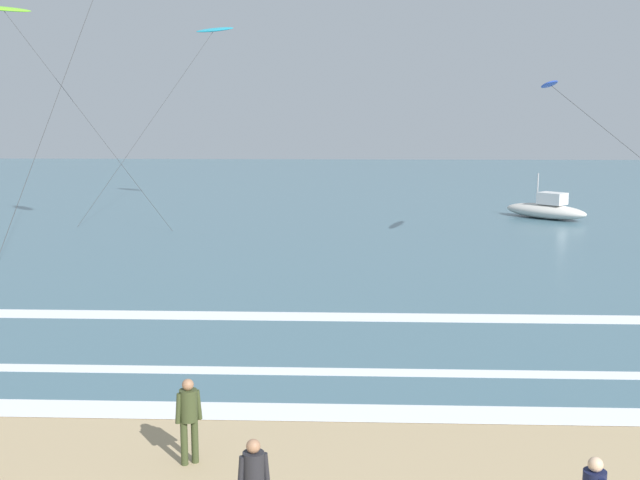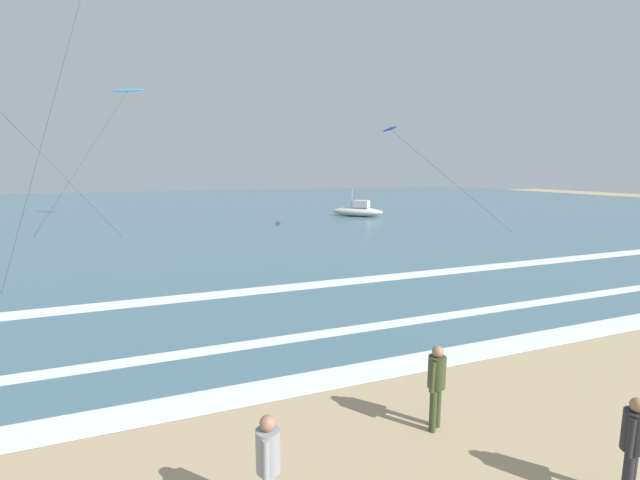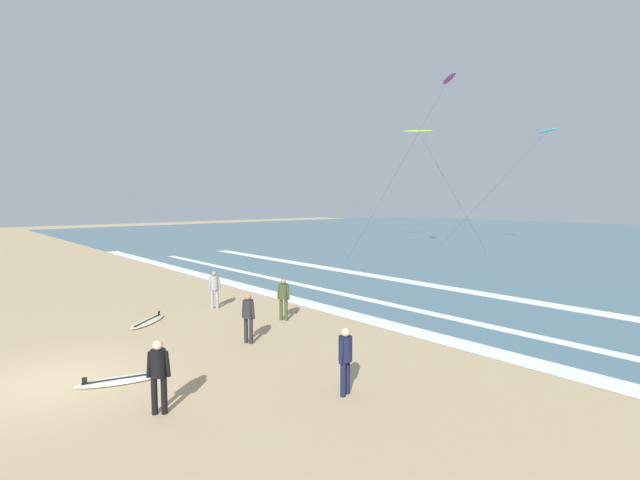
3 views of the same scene
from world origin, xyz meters
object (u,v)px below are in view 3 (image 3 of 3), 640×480
surfer_mid_group (283,295)px  surfboard_near_water (148,321)px  surfer_left_far (158,370)px  surfer_left_near (214,286)px  kite_magenta_high_right (448,80)px  surfer_right_near (345,355)px  kite_lime_mid_center (418,132)px  surfboard_left_pile (121,380)px  kite_cyan_low_near (547,131)px  surfer_background_far (248,314)px

surfer_mid_group → surfboard_near_water: (-3.08, -3.99, -0.91)m
surfer_left_far → surfer_left_near: bearing=144.7°
kite_magenta_high_right → surfboard_near_water: bearing=-80.7°
surfer_right_near → kite_lime_mid_center: 41.64m
surfer_right_near → surfboard_near_water: 9.45m
surfboard_left_pile → surfboard_near_water: same height
surfer_left_far → kite_magenta_high_right: (-11.65, 28.38, 13.10)m
kite_cyan_low_near → kite_lime_mid_center: kite_lime_mid_center is taller
surfer_left_far → surfer_mid_group: bearing=123.6°
surfer_mid_group → kite_magenta_high_right: kite_magenta_high_right is taller
kite_magenta_high_right → kite_lime_mid_center: kite_magenta_high_right is taller
surfer_background_far → surfer_right_near: bearing=-4.8°
surfer_left_far → surfer_right_near: size_ratio=1.00×
surfer_left_far → surfer_background_far: size_ratio=1.00×
surfer_background_far → kite_magenta_high_right: size_ratio=0.11×
surfer_mid_group → surfboard_near_water: bearing=-127.6°
surfer_mid_group → kite_cyan_low_near: 39.19m
surfer_mid_group → surfboard_left_pile: bearing=-72.9°
surfboard_left_pile → kite_lime_mid_center: size_ratio=0.18×
surfboard_near_water → kite_magenta_high_right: 29.71m
surfer_left_near → kite_magenta_high_right: 26.69m
surfer_right_near → kite_lime_mid_center: kite_lime_mid_center is taller
surfer_right_near → surfboard_near_water: (-9.34, -1.10, -0.91)m
surfer_left_near → surfboard_near_water: bearing=-83.9°
surfer_background_far → surfer_left_near: bearing=163.6°
surfer_left_near → surfboard_left_pile: surfer_left_near is taller
surfer_mid_group → kite_lime_mid_center: (-16.37, 30.29, 10.93)m
kite_cyan_low_near → surfer_mid_group: bearing=-81.0°
surfboard_near_water → surfer_right_near: bearing=6.7°
surfer_background_far → kite_magenta_high_right: kite_magenta_high_right is taller
surfer_mid_group → kite_cyan_low_near: (-5.90, 37.30, 10.49)m
surfer_left_far → surfer_right_near: bearing=61.9°
surfer_right_near → surfer_left_far: bearing=-118.1°
surfer_left_far → surfboard_near_water: size_ratio=0.80×
surfer_left_near → surfer_mid_group: size_ratio=1.00×
surfer_mid_group → surfboard_left_pile: size_ratio=0.73×
surfer_left_far → surfboard_near_water: surfer_left_far is taller
surfer_left_near → surfboard_near_water: surfer_left_near is taller
surfer_background_far → surfboard_left_pile: (0.53, -4.07, -0.91)m
surfer_right_near → kite_lime_mid_center: bearing=124.3°
surfboard_left_pile → surfer_mid_group: bearing=107.1°
kite_cyan_low_near → kite_lime_mid_center: size_ratio=0.96×
kite_magenta_high_right → surfboard_left_pile: bearing=-71.8°
surfboard_near_water → kite_magenta_high_right: kite_magenta_high_right is taller
surfer_right_near → surfer_left_near: bearing=169.2°
surfer_mid_group → kite_lime_mid_center: kite_lime_mid_center is taller
surfer_background_far → kite_lime_mid_center: bearing=118.6°
surfer_background_far → surfer_mid_group: (-1.48, 2.50, 0.00)m
kite_lime_mid_center → kite_cyan_low_near: bearing=33.8°
surfer_left_far → kite_lime_mid_center: bearing=119.4°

